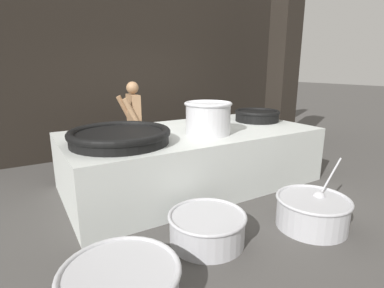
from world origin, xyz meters
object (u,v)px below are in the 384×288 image
object	(u,v)px
giant_wok_near	(120,136)
cook	(134,122)
stock_pot	(208,117)
prep_bowl_meat	(207,227)
prep_bowl_vegetables	(312,211)
prep_bowl_extra	(121,285)
giant_wok_far	(257,115)

from	to	relation	value
giant_wok_near	cook	size ratio (longest dim) A/B	0.82
stock_pot	cook	xyz separation A→B (m)	(-0.56, 1.66, -0.27)
cook	prep_bowl_meat	distance (m)	2.96
giant_wok_near	prep_bowl_vegetables	size ratio (longest dim) A/B	1.20
stock_pot	prep_bowl_extra	distance (m)	2.67
stock_pot	prep_bowl_extra	bearing A→B (deg)	-139.77
giant_wok_far	giant_wok_near	bearing A→B (deg)	-172.96
giant_wok_near	cook	distance (m)	1.72
stock_pot	prep_bowl_meat	size ratio (longest dim) A/B	0.82
giant_wok_far	prep_bowl_meat	size ratio (longest dim) A/B	0.96
giant_wok_far	cook	size ratio (longest dim) A/B	0.51
prep_bowl_vegetables	prep_bowl_extra	xyz separation A→B (m)	(-2.34, -0.02, -0.02)
prep_bowl_vegetables	stock_pot	bearing A→B (deg)	105.52
cook	prep_bowl_vegetables	bearing A→B (deg)	112.18
cook	prep_bowl_extra	xyz separation A→B (m)	(-1.35, -3.27, -0.69)
giant_wok_far	prep_bowl_meat	xyz separation A→B (m)	(-2.21, -1.66, -0.82)
cook	prep_bowl_meat	xyz separation A→B (m)	(-0.26, -2.87, -0.69)
giant_wok_near	prep_bowl_meat	bearing A→B (deg)	-69.58
prep_bowl_meat	prep_bowl_extra	distance (m)	1.16
cook	prep_bowl_vegetables	distance (m)	3.46
stock_pot	prep_bowl_extra	size ratio (longest dim) A/B	0.72
cook	prep_bowl_vegetables	size ratio (longest dim) A/B	1.46
giant_wok_far	stock_pot	distance (m)	1.47
cook	prep_bowl_meat	world-z (taller)	cook
giant_wok_near	giant_wok_far	world-z (taller)	giant_wok_far
prep_bowl_extra	giant_wok_near	bearing A→B (deg)	70.95
giant_wok_far	prep_bowl_meat	distance (m)	2.88
giant_wok_far	cook	xyz separation A→B (m)	(-1.95, 1.21, -0.13)
giant_wok_near	cook	world-z (taller)	cook
stock_pot	prep_bowl_meat	world-z (taller)	stock_pot
giant_wok_far	prep_bowl_vegetables	distance (m)	2.38
cook	prep_bowl_extra	size ratio (longest dim) A/B	1.65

